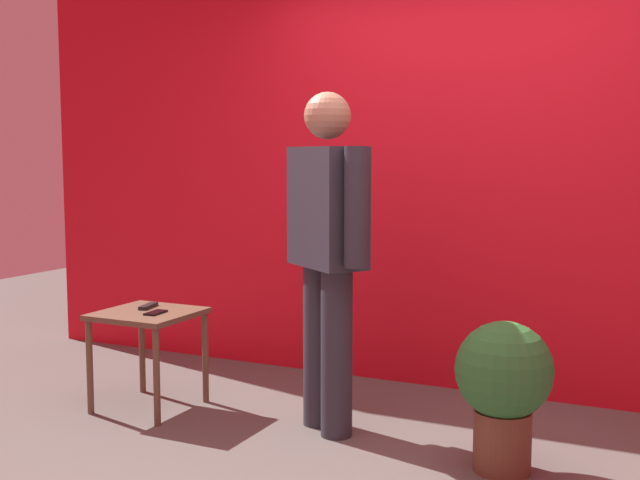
# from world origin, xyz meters

# --- Properties ---
(ground_plane) EXTENTS (12.00, 12.00, 0.00)m
(ground_plane) POSITION_xyz_m (0.00, 0.00, 0.00)
(ground_plane) COLOR #59544F
(back_wall_red) EXTENTS (6.31, 0.12, 3.08)m
(back_wall_red) POSITION_xyz_m (0.00, 1.53, 1.54)
(back_wall_red) COLOR red
(back_wall_red) RESTS_ON ground_plane
(standing_person) EXTENTS (0.62, 0.50, 1.74)m
(standing_person) POSITION_xyz_m (-0.45, 0.48, 0.97)
(standing_person) COLOR #2D2D38
(standing_person) RESTS_ON ground_plane
(side_table) EXTENTS (0.51, 0.51, 0.55)m
(side_table) POSITION_xyz_m (-1.51, 0.37, 0.47)
(side_table) COLOR brown
(side_table) RESTS_ON ground_plane
(cell_phone) EXTENTS (0.08, 0.15, 0.01)m
(cell_phone) POSITION_xyz_m (-1.43, 0.33, 0.56)
(cell_phone) COLOR black
(cell_phone) RESTS_ON side_table
(tv_remote) EXTENTS (0.08, 0.18, 0.02)m
(tv_remote) POSITION_xyz_m (-1.57, 0.45, 0.56)
(tv_remote) COLOR black
(tv_remote) RESTS_ON side_table
(potted_plant) EXTENTS (0.44, 0.44, 0.69)m
(potted_plant) POSITION_xyz_m (0.50, 0.33, 0.41)
(potted_plant) COLOR brown
(potted_plant) RESTS_ON ground_plane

